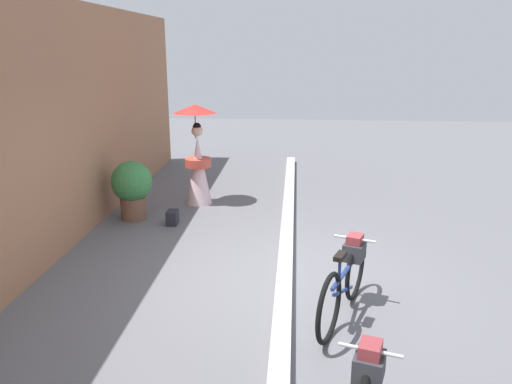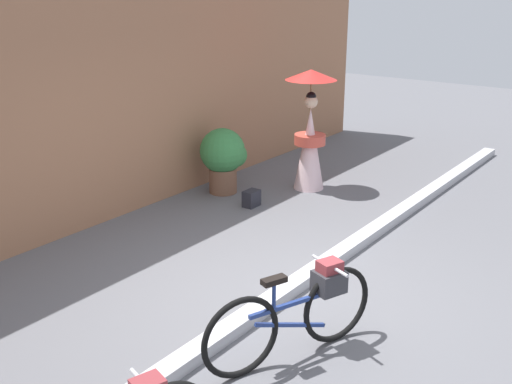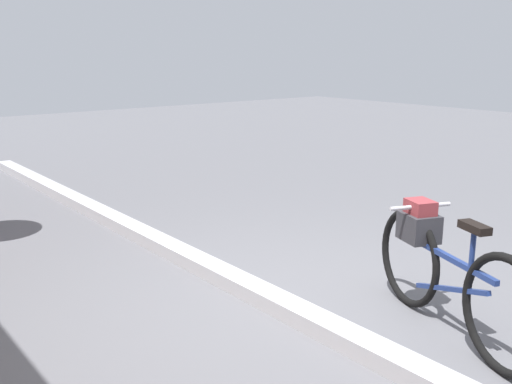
% 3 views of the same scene
% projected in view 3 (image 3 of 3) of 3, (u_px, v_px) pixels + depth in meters
% --- Properties ---
extents(ground_plane, '(30.00, 30.00, 0.00)m').
position_uv_depth(ground_plane, '(290.00, 317.00, 4.17)').
color(ground_plane, slate).
extents(sidewalk_curb, '(14.00, 0.20, 0.12)m').
position_uv_depth(sidewalk_curb, '(290.00, 309.00, 4.15)').
color(sidewalk_curb, '#B2B2B7').
rests_on(sidewalk_curb, ground_plane).
extents(bicycle_far_side, '(1.65, 0.71, 0.83)m').
position_uv_depth(bicycle_far_side, '(444.00, 268.00, 3.89)').
color(bicycle_far_side, black).
rests_on(bicycle_far_side, ground_plane).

